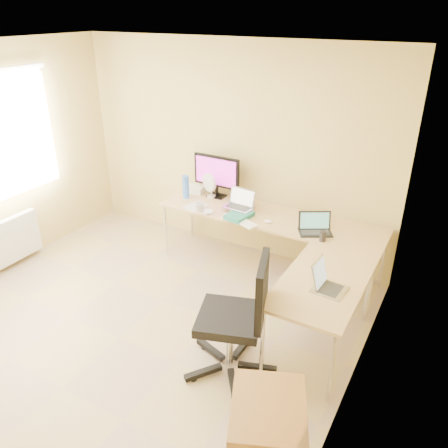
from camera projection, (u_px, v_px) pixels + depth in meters
The scene contains 22 objects.
floor at pixel (119, 338), 4.35m from camera, with size 4.50×4.50×0.00m, color tan.
ceiling at pixel (82, 54), 3.21m from camera, with size 4.50×4.50×0.00m, color white.
wall_back at pixel (231, 150), 5.54m from camera, with size 4.50×4.50×0.00m, color tan.
wall_right at pixel (351, 287), 2.85m from camera, with size 4.50×4.50×0.00m, color tan.
desk_main at pixel (268, 243), 5.32m from camera, with size 2.65×0.70×0.73m, color tan.
desk_return at pixel (320, 314), 4.11m from camera, with size 0.70×1.30×0.73m, color tan.
monitor at pixel (217, 176), 5.56m from camera, with size 0.63×0.20×0.54m, color black.
book_stack at pixel (239, 216), 5.10m from camera, with size 0.22×0.31×0.05m, color #1F6E60.
laptop_center at pixel (239, 200), 5.17m from camera, with size 0.33×0.26×0.22m, color #9D99B1.
laptop_black at pixel (316, 224), 4.71m from camera, with size 0.34×0.25×0.22m, color black.
keyboard at pixel (240, 220), 5.02m from camera, with size 0.46×0.13×0.02m, color white.
mouse at pixel (268, 221), 4.98m from camera, with size 0.10×0.06×0.04m, color white.
mug at pixel (200, 207), 5.25m from camera, with size 0.11×0.11×0.11m, color silver.
cd_stack at pixel (208, 212), 5.20m from camera, with size 0.13×0.13×0.03m, color white.
water_bottle at pixel (186, 187), 5.56m from camera, with size 0.08×0.08×0.29m, color blue.
papers at pixel (196, 206), 5.39m from camera, with size 0.20×0.29×0.01m, color silver.
white_box at pixel (196, 189), 5.78m from camera, with size 0.24×0.18×0.09m, color white.
desk_fan at pixel (211, 186), 5.59m from camera, with size 0.23×0.23×0.30m, color white.
black_cup at pixel (323, 236), 4.58m from camera, with size 0.07×0.07×0.11m, color #272323.
laptop_return at pixel (330, 280), 3.76m from camera, with size 0.25×0.31×0.21m, color #B4B5BB.
office_chair at pixel (230, 323), 3.78m from camera, with size 0.68×0.68×1.14m, color black.
radiator at pixel (10, 241), 5.41m from camera, with size 0.09×0.80×0.55m, color white.
Camera 1 is at (2.57, -2.48, 2.92)m, focal length 35.93 mm.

